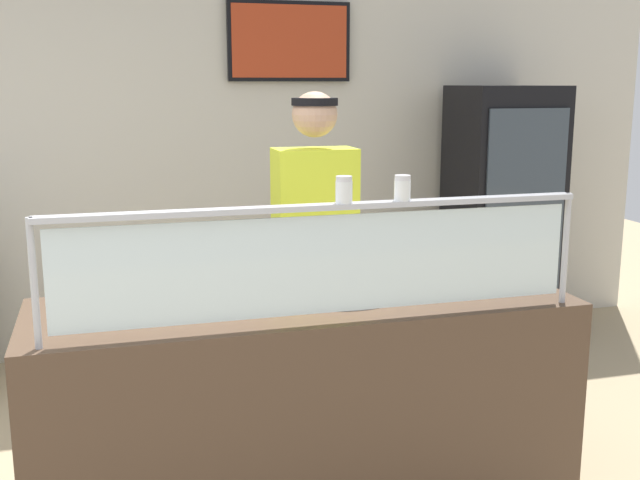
# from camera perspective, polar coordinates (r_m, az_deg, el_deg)

# --- Properties ---
(ground_plane) EXTENTS (12.00, 12.00, 0.00)m
(ground_plane) POSITION_cam_1_polar(r_m,az_deg,el_deg) (3.98, -3.60, -15.26)
(ground_plane) COLOR tan
(ground_plane) RESTS_ON ground
(shop_rear_unit) EXTENTS (6.54, 0.13, 2.70)m
(shop_rear_unit) POSITION_cam_1_polar(r_m,az_deg,el_deg) (5.25, -7.78, 6.73)
(shop_rear_unit) COLOR beige
(shop_rear_unit) RESTS_ON ground
(serving_counter) EXTENTS (2.14, 0.70, 0.95)m
(serving_counter) POSITION_cam_1_polar(r_m,az_deg,el_deg) (3.21, -1.12, -12.77)
(serving_counter) COLOR #4C3828
(serving_counter) RESTS_ON ground
(sneeze_guard) EXTENTS (1.97, 0.06, 0.43)m
(sneeze_guard) POSITION_cam_1_polar(r_m,az_deg,el_deg) (2.70, 0.41, -0.61)
(sneeze_guard) COLOR #B2B5BC
(sneeze_guard) RESTS_ON serving_counter
(pizza_tray) EXTENTS (0.52, 0.52, 0.04)m
(pizza_tray) POSITION_cam_1_polar(r_m,az_deg,el_deg) (3.15, 1.44, -3.68)
(pizza_tray) COLOR #9EA0A8
(pizza_tray) RESTS_ON serving_counter
(pizza_server) EXTENTS (0.11, 0.29, 0.01)m
(pizza_server) POSITION_cam_1_polar(r_m,az_deg,el_deg) (3.11, 0.73, -3.44)
(pizza_server) COLOR #ADAFB7
(pizza_server) RESTS_ON pizza_tray
(parmesan_shaker) EXTENTS (0.06, 0.06, 0.10)m
(parmesan_shaker) POSITION_cam_1_polar(r_m,az_deg,el_deg) (2.69, 1.79, 3.63)
(parmesan_shaker) COLOR white
(parmesan_shaker) RESTS_ON sneeze_guard
(pepper_flake_shaker) EXTENTS (0.06, 0.06, 0.09)m
(pepper_flake_shaker) POSITION_cam_1_polar(r_m,az_deg,el_deg) (2.76, 6.14, 3.75)
(pepper_flake_shaker) COLOR white
(pepper_flake_shaker) RESTS_ON sneeze_guard
(worker_figure) EXTENTS (0.41, 0.50, 1.76)m
(worker_figure) POSITION_cam_1_polar(r_m,az_deg,el_deg) (3.64, -0.29, -0.94)
(worker_figure) COLOR #23232D
(worker_figure) RESTS_ON ground
(drink_fridge) EXTENTS (0.68, 0.60, 1.78)m
(drink_fridge) POSITION_cam_1_polar(r_m,az_deg,el_deg) (5.52, 13.35, 1.83)
(drink_fridge) COLOR black
(drink_fridge) RESTS_ON ground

